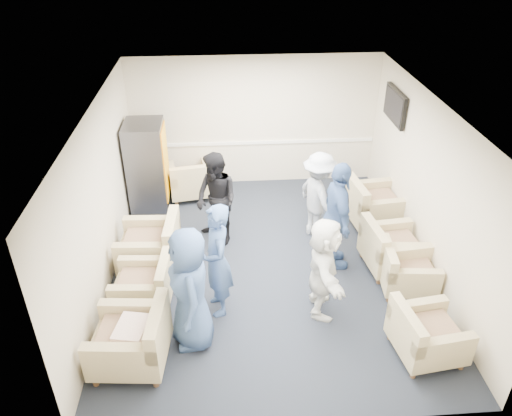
{
  "coord_description": "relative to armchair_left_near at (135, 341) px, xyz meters",
  "views": [
    {
      "loc": [
        -0.66,
        -6.57,
        5.06
      ],
      "look_at": [
        -0.17,
        0.2,
        0.99
      ],
      "focal_mm": 35.0,
      "sensor_mm": 36.0,
      "label": 1
    }
  ],
  "objects": [
    {
      "name": "armchair_right_midnear",
      "position": [
        3.9,
        1.21,
        -0.05
      ],
      "size": [
        0.87,
        0.87,
        0.64
      ],
      "rotation": [
        0.0,
        0.0,
        1.48
      ],
      "color": "tan",
      "rests_on": "floor"
    },
    {
      "name": "armchair_left_mid",
      "position": [
        0.02,
        1.12,
        -0.04
      ],
      "size": [
        0.87,
        0.87,
        0.65
      ],
      "rotation": [
        0.0,
        0.0,
        -1.64
      ],
      "color": "tan",
      "rests_on": "floor"
    },
    {
      "name": "vending_machine",
      "position": [
        -0.22,
        3.97,
        0.51
      ],
      "size": [
        0.71,
        0.83,
        1.75
      ],
      "color": "#4F4F57",
      "rests_on": "floor"
    },
    {
      "name": "floor",
      "position": [
        1.87,
        1.93,
        -0.37
      ],
      "size": [
        6.0,
        6.0,
        0.0
      ],
      "primitive_type": "plane",
      "color": "black",
      "rests_on": "ground"
    },
    {
      "name": "backpack",
      "position": [
        0.43,
        1.64,
        -0.13
      ],
      "size": [
        0.32,
        0.27,
        0.47
      ],
      "rotation": [
        0.0,
        0.0,
        -0.29
      ],
      "color": "black",
      "rests_on": "floor"
    },
    {
      "name": "armchair_corner",
      "position": [
        0.54,
        4.33,
        -0.02
      ],
      "size": [
        0.99,
        0.99,
        0.69
      ],
      "rotation": [
        0.0,
        0.0,
        3.31
      ],
      "color": "tan",
      "rests_on": "floor"
    },
    {
      "name": "person_back_left",
      "position": [
        1.06,
        2.71,
        0.47
      ],
      "size": [
        1.0,
        1.03,
        1.67
      ],
      "primitive_type": "imported",
      "rotation": [
        0.0,
        0.0,
        -0.88
      ],
      "color": "black",
      "rests_on": "floor"
    },
    {
      "name": "tv",
      "position": [
        4.31,
        3.73,
        1.68
      ],
      "size": [
        0.1,
        1.0,
        0.58
      ],
      "color": "black",
      "rests_on": "right_wall"
    },
    {
      "name": "armchair_left_far",
      "position": [
        0.02,
        2.07,
        0.0
      ],
      "size": [
        0.98,
        0.98,
        0.75
      ],
      "rotation": [
        0.0,
        0.0,
        -1.63
      ],
      "color": "tan",
      "rests_on": "floor"
    },
    {
      "name": "back_wall",
      "position": [
        1.87,
        4.93,
        0.98
      ],
      "size": [
        5.0,
        0.02,
        2.7
      ],
      "primitive_type": "cube",
      "color": "beige",
      "rests_on": "floor"
    },
    {
      "name": "armchair_right_near",
      "position": [
        3.71,
        -0.14,
        -0.04
      ],
      "size": [
        0.92,
        0.92,
        0.66
      ],
      "rotation": [
        0.0,
        0.0,
        1.71
      ],
      "color": "tan",
      "rests_on": "floor"
    },
    {
      "name": "ceiling",
      "position": [
        1.87,
        1.93,
        2.33
      ],
      "size": [
        6.0,
        6.0,
        0.0
      ],
      "primitive_type": "plane",
      "rotation": [
        3.14,
        0.0,
        0.0
      ],
      "color": "silver",
      "rests_on": "back_wall"
    },
    {
      "name": "right_wall",
      "position": [
        4.37,
        1.93,
        0.98
      ],
      "size": [
        0.02,
        6.0,
        2.7
      ],
      "primitive_type": "cube",
      "color": "beige",
      "rests_on": "floor"
    },
    {
      "name": "person_front_left",
      "position": [
        0.72,
        0.34,
        0.52
      ],
      "size": [
        0.7,
        0.95,
        1.77
      ],
      "primitive_type": "imported",
      "rotation": [
        0.0,
        0.0,
        -1.4
      ],
      "color": "#39558B",
      "rests_on": "floor"
    },
    {
      "name": "person_mid_left",
      "position": [
        1.07,
        0.94,
        0.5
      ],
      "size": [
        0.53,
        0.7,
        1.74
      ],
      "primitive_type": "imported",
      "rotation": [
        0.0,
        0.0,
        -1.38
      ],
      "color": "#39558B",
      "rests_on": "floor"
    },
    {
      "name": "left_wall",
      "position": [
        -0.63,
        1.93,
        0.98
      ],
      "size": [
        0.02,
        6.0,
        2.7
      ],
      "primitive_type": "cube",
      "color": "beige",
      "rests_on": "floor"
    },
    {
      "name": "person_mid_right",
      "position": [
        2.96,
        1.88,
        0.55
      ],
      "size": [
        0.5,
        1.1,
        1.84
      ],
      "primitive_type": "imported",
      "rotation": [
        0.0,
        0.0,
        1.61
      ],
      "color": "#39558B",
      "rests_on": "floor"
    },
    {
      "name": "armchair_left_near",
      "position": [
        0.0,
        0.0,
        0.0
      ],
      "size": [
        1.0,
        1.0,
        0.74
      ],
      "rotation": [
        0.0,
        0.0,
        -1.66
      ],
      "color": "tan",
      "rests_on": "floor"
    },
    {
      "name": "chair_rail",
      "position": [
        1.87,
        4.91,
        0.53
      ],
      "size": [
        4.98,
        0.04,
        0.06
      ],
      "primitive_type": "cube",
      "color": "white",
      "rests_on": "back_wall"
    },
    {
      "name": "person_front_right",
      "position": [
        2.55,
        0.82,
        0.4
      ],
      "size": [
        0.61,
        1.47,
        1.54
      ],
      "primitive_type": "imported",
      "rotation": [
        0.0,
        0.0,
        1.46
      ],
      "color": "white",
      "rests_on": "floor"
    },
    {
      "name": "front_wall",
      "position": [
        1.87,
        -1.07,
        0.98
      ],
      "size": [
        5.0,
        0.02,
        2.7
      ],
      "primitive_type": "cube",
      "color": "beige",
      "rests_on": "floor"
    },
    {
      "name": "pillow",
      "position": [
        -0.01,
        0.01,
        0.19
      ],
      "size": [
        0.46,
        0.55,
        0.14
      ],
      "primitive_type": "cube",
      "rotation": [
        0.0,
        0.0,
        -1.77
      ],
      "color": "white",
      "rests_on": "armchair_left_near"
    },
    {
      "name": "person_back_right",
      "position": [
        2.82,
        2.73,
        0.44
      ],
      "size": [
        0.94,
        1.19,
        1.62
      ],
      "primitive_type": "imported",
      "rotation": [
        0.0,
        0.0,
        1.94
      ],
      "color": "silver",
      "rests_on": "floor"
    },
    {
      "name": "armchair_right_midfar",
      "position": [
        3.83,
        1.73,
        -0.02
      ],
      "size": [
        0.97,
        0.97,
        0.71
      ],
      "rotation": [
        0.0,
        0.0,
        1.68
      ],
      "color": "tan",
      "rests_on": "floor"
    },
    {
      "name": "armchair_right_far",
      "position": [
        3.9,
        3.08,
        0.0
      ],
      "size": [
        1.04,
        1.04,
        0.75
      ],
      "rotation": [
        0.0,
        0.0,
        1.69
      ],
      "color": "tan",
      "rests_on": "floor"
    }
  ]
}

